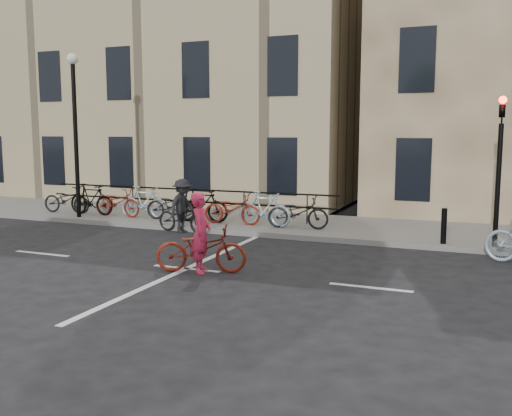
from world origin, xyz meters
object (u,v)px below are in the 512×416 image
at_px(lamp_post, 75,115).
at_px(cyclist_pink, 201,245).
at_px(cyclist_dark, 183,211).
at_px(traffic_light, 500,153).

bearing_deg(lamp_post, cyclist_pink, -33.25).
bearing_deg(cyclist_dark, cyclist_pink, -136.66).
xyz_separation_m(traffic_light, lamp_post, (-12.70, 0.06, 1.04)).
distance_m(cyclist_pink, cyclist_dark, 4.89).
relative_size(traffic_light, cyclist_dark, 2.10).
distance_m(traffic_light, cyclist_pink, 7.54).
xyz_separation_m(traffic_light, cyclist_pink, (-5.76, -4.49, -1.86)).
relative_size(lamp_post, cyclist_pink, 2.60).
bearing_deg(traffic_light, cyclist_pink, -142.06).
relative_size(lamp_post, cyclist_dark, 2.85).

